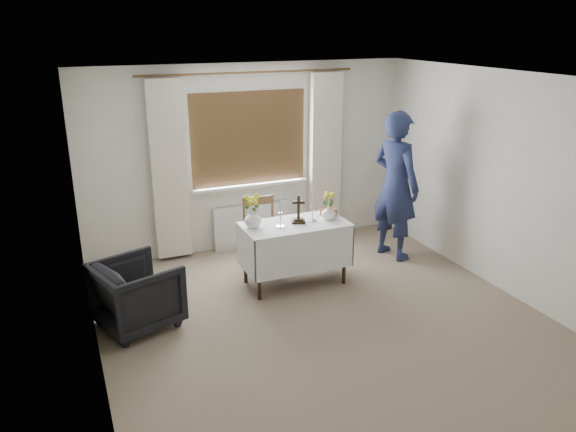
% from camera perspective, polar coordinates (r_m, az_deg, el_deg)
% --- Properties ---
extents(ground, '(5.00, 5.00, 0.00)m').
position_cam_1_polar(ground, '(5.93, 4.34, -11.16)').
color(ground, gray).
rests_on(ground, ground).
extents(altar_table, '(1.24, 0.64, 0.76)m').
position_cam_1_polar(altar_table, '(6.68, 0.69, -3.84)').
color(altar_table, white).
rests_on(altar_table, ground).
extents(wooden_chair, '(0.46, 0.46, 0.94)m').
position_cam_1_polar(wooden_chair, '(6.98, -2.57, -2.03)').
color(wooden_chair, '#543A1C').
rests_on(wooden_chair, ground).
extents(armchair, '(0.98, 0.96, 0.70)m').
position_cam_1_polar(armchair, '(5.99, -15.09, -7.67)').
color(armchair, black).
rests_on(armchair, ground).
extents(person, '(0.64, 0.81, 1.95)m').
position_cam_1_polar(person, '(7.42, 10.88, 3.04)').
color(person, navy).
rests_on(person, ground).
extents(radiator, '(1.10, 0.10, 0.60)m').
position_cam_1_polar(radiator, '(7.83, -3.65, -0.99)').
color(radiator, silver).
rests_on(radiator, ground).
extents(wooden_cross, '(0.18, 0.16, 0.33)m').
position_cam_1_polar(wooden_cross, '(6.51, 1.07, 0.69)').
color(wooden_cross, black).
rests_on(wooden_cross, altar_table).
extents(candlestick_left, '(0.12, 0.12, 0.36)m').
position_cam_1_polar(candlestick_left, '(6.37, -0.79, 0.40)').
color(candlestick_left, silver).
rests_on(candlestick_left, altar_table).
extents(candlestick_right, '(0.13, 0.13, 0.36)m').
position_cam_1_polar(candlestick_right, '(6.56, 2.51, 0.94)').
color(candlestick_right, silver).
rests_on(candlestick_right, altar_table).
extents(flower_vase_left, '(0.26, 0.26, 0.21)m').
position_cam_1_polar(flower_vase_left, '(6.40, -3.60, -0.27)').
color(flower_vase_left, white).
rests_on(flower_vase_left, altar_table).
extents(flower_vase_right, '(0.22, 0.22, 0.18)m').
position_cam_1_polar(flower_vase_right, '(6.66, 4.14, 0.38)').
color(flower_vase_right, white).
rests_on(flower_vase_right, altar_table).
extents(wicker_basket, '(0.22, 0.22, 0.08)m').
position_cam_1_polar(wicker_basket, '(6.85, 4.11, 0.47)').
color(wicker_basket, brown).
rests_on(wicker_basket, altar_table).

